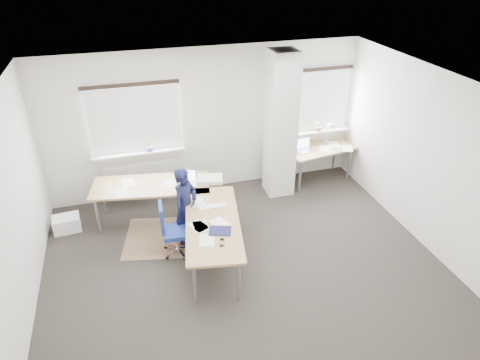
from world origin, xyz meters
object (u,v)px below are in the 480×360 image
object	(u,v)px
desk_side	(319,149)
task_chair	(175,240)
desk_main	(183,203)
person	(186,206)

from	to	relation	value
desk_side	task_chair	distance (m)	3.61
desk_main	person	bearing A→B (deg)	-59.92
desk_main	task_chair	world-z (taller)	desk_main
task_chair	person	world-z (taller)	person
task_chair	person	distance (m)	0.55
task_chair	person	xyz separation A→B (m)	(0.25, 0.28, 0.41)
desk_main	desk_side	xyz separation A→B (m)	(2.99, 1.23, -0.01)
desk_side	task_chair	size ratio (longest dim) A/B	1.61
desk_side	person	bearing A→B (deg)	-166.16
person	desk_main	bearing A→B (deg)	68.18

